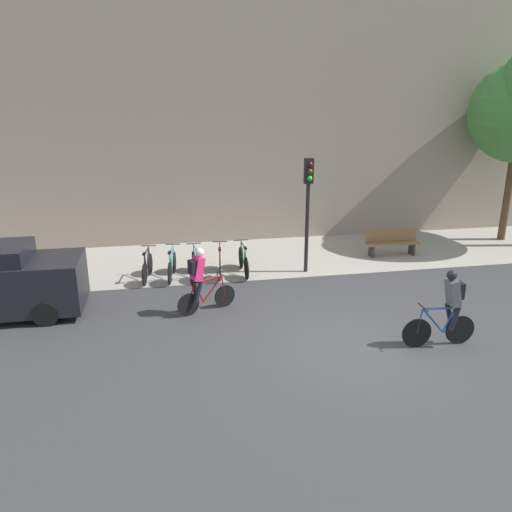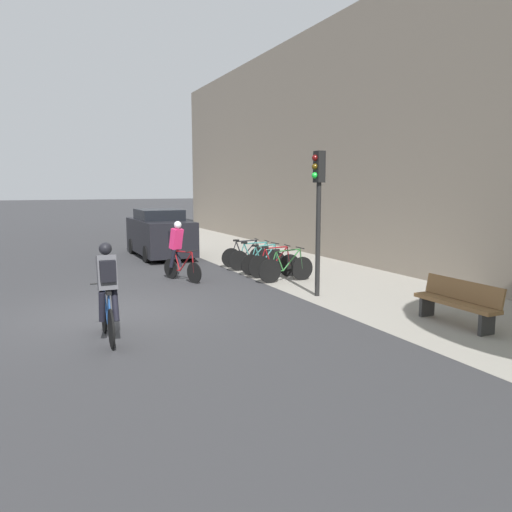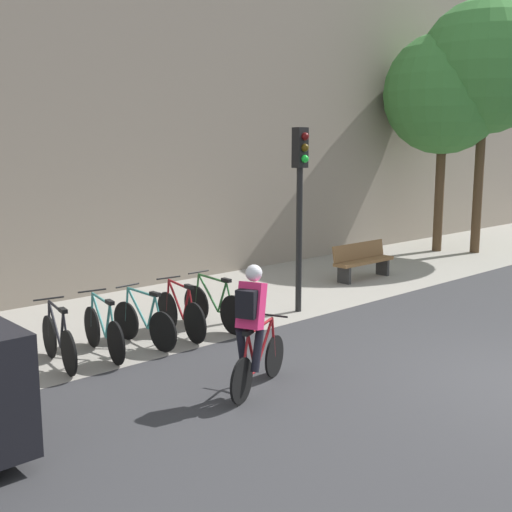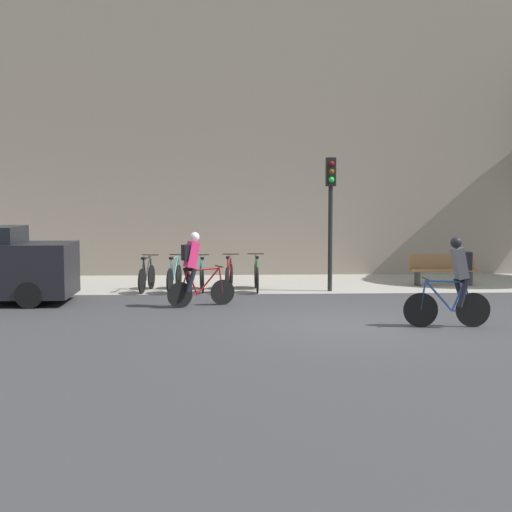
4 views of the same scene
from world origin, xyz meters
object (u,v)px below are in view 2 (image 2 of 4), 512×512
(parked_bike_0, at_px, (245,255))
(parked_bike_1, at_px, (254,258))
(parked_car, at_px, (160,234))
(parked_bike_4, at_px, (286,268))
(parked_bike_3, at_px, (275,264))
(bench, at_px, (457,301))
(cyclist_grey, at_px, (107,290))
(traffic_light_pole, at_px, (318,197))
(cyclist_pink, at_px, (178,248))
(parked_bike_2, at_px, (264,261))

(parked_bike_0, bearing_deg, parked_bike_1, -0.07)
(parked_car, bearing_deg, parked_bike_4, 16.62)
(parked_bike_0, xyz_separation_m, parked_bike_3, (2.22, 0.00, 0.01))
(bench, bearing_deg, parked_bike_4, -170.35)
(cyclist_grey, xyz_separation_m, traffic_light_pole, (-1.69, 5.34, 1.54))
(parked_bike_3, bearing_deg, parked_bike_0, -179.99)
(parked_bike_0, bearing_deg, parked_bike_4, -0.01)
(parked_bike_4, height_order, bench, parked_bike_4)
(cyclist_pink, xyz_separation_m, parked_bike_2, (0.09, 2.76, -0.55))
(parked_bike_0, height_order, parked_bike_2, parked_bike_0)
(parked_bike_3, distance_m, traffic_light_pole, 3.43)
(traffic_light_pole, bearing_deg, parked_car, -168.29)
(parked_bike_2, height_order, bench, parked_bike_2)
(parked_bike_4, bearing_deg, parked_bike_0, 179.99)
(parked_bike_0, height_order, parked_bike_4, parked_bike_4)
(parked_bike_1, distance_m, parked_bike_4, 2.22)
(parked_bike_3, height_order, traffic_light_pole, traffic_light_pole)
(cyclist_pink, relative_size, parked_bike_1, 1.03)
(parked_bike_1, distance_m, parked_bike_2, 0.74)
(cyclist_pink, xyz_separation_m, parked_bike_0, (-1.39, 2.76, -0.55))
(cyclist_pink, bearing_deg, parked_bike_1, 103.31)
(parked_bike_1, xyz_separation_m, parked_bike_4, (2.22, 0.00, 0.01))
(cyclist_grey, bearing_deg, cyclist_pink, 152.07)
(parked_bike_0, distance_m, bench, 8.44)
(parked_bike_4, bearing_deg, bench, 9.65)
(cyclist_grey, distance_m, parked_bike_0, 8.66)
(parked_bike_4, height_order, parked_car, parked_car)
(cyclist_pink, distance_m, parked_car, 5.17)
(parked_bike_2, xyz_separation_m, parked_bike_4, (1.48, -0.00, 0.02))
(cyclist_pink, height_order, bench, cyclist_pink)
(parked_bike_4, relative_size, bench, 0.93)
(parked_bike_1, distance_m, traffic_light_pole, 4.70)
(parked_bike_3, relative_size, parked_bike_4, 0.94)
(cyclist_pink, distance_m, parked_bike_4, 3.22)
(bench, bearing_deg, cyclist_grey, -105.13)
(parked_bike_1, xyz_separation_m, parked_bike_2, (0.74, 0.00, -0.01))
(parked_bike_3, xyz_separation_m, parked_bike_4, (0.74, -0.00, 0.00))
(parked_bike_1, distance_m, bench, 7.70)
(parked_bike_4, distance_m, parked_car, 6.99)
(parked_bike_3, bearing_deg, parked_bike_4, -0.08)
(cyclist_pink, relative_size, traffic_light_pole, 0.48)
(cyclist_grey, relative_size, parked_bike_3, 1.08)
(traffic_light_pole, bearing_deg, bench, 18.07)
(parked_bike_3, bearing_deg, parked_bike_1, -179.95)
(cyclist_grey, relative_size, bench, 0.94)
(cyclist_pink, height_order, parked_bike_1, cyclist_pink)
(cyclist_grey, height_order, parked_bike_2, cyclist_grey)
(cyclist_pink, height_order, parked_bike_0, cyclist_pink)
(cyclist_grey, relative_size, parked_bike_4, 1.01)
(parked_bike_0, xyz_separation_m, parked_bike_2, (1.48, -0.00, -0.00))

